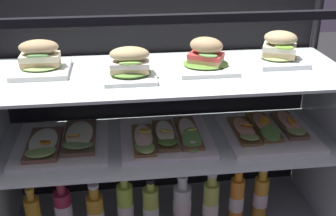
{
  "coord_description": "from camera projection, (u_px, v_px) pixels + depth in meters",
  "views": [
    {
      "loc": [
        -0.17,
        -1.38,
        1.19
      ],
      "look_at": [
        0.0,
        0.0,
        0.55
      ],
      "focal_mm": 45.14,
      "sensor_mm": 36.0,
      "label": 1
    }
  ],
  "objects": [
    {
      "name": "shelf_lower_glass",
      "position": [
        168.0,
        142.0,
        1.59
      ],
      "size": [
        1.27,
        0.46,
        0.01
      ],
      "primitive_type": "cube",
      "color": "silver",
      "rests_on": "riser_lower_tier"
    },
    {
      "name": "juice_bottle_front_fourth",
      "position": [
        151.0,
        209.0,
        1.66
      ],
      "size": [
        0.06,
        0.06,
        0.23
      ],
      "color": "#B5CB4C",
      "rests_on": "case_base_deck"
    },
    {
      "name": "juice_bottle_back_right",
      "position": [
        64.0,
        211.0,
        1.63
      ],
      "size": [
        0.07,
        0.07,
        0.24
      ],
      "color": "#9E2140",
      "rests_on": "case_base_deck"
    },
    {
      "name": "open_sandwich_tray_far_right",
      "position": [
        166.0,
        137.0,
        1.58
      ],
      "size": [
        0.34,
        0.34,
        0.06
      ],
      "color": "white",
      "rests_on": "shelf_lower_glass"
    },
    {
      "name": "open_sandwich_tray_near_left_corner",
      "position": [
        268.0,
        130.0,
        1.63
      ],
      "size": [
        0.34,
        0.34,
        0.07
      ],
      "color": "white",
      "rests_on": "shelf_lower_glass"
    },
    {
      "name": "open_sandwich_tray_mid_left",
      "position": [
        62.0,
        142.0,
        1.55
      ],
      "size": [
        0.34,
        0.34,
        0.06
      ],
      "color": "white",
      "rests_on": "shelf_lower_glass"
    },
    {
      "name": "plated_roll_sandwich_left_of_center",
      "position": [
        130.0,
        66.0,
        1.4
      ],
      "size": [
        0.17,
        0.17,
        0.11
      ],
      "color": "white",
      "rests_on": "shelf_upper_glass"
    },
    {
      "name": "juice_bottle_back_center",
      "position": [
        261.0,
        196.0,
        1.72
      ],
      "size": [
        0.06,
        0.06,
        0.23
      ],
      "color": "gold",
      "rests_on": "case_base_deck"
    },
    {
      "name": "riser_upper_tier",
      "position": [
        168.0,
        109.0,
        1.53
      ],
      "size": [
        1.25,
        0.44,
        0.27
      ],
      "color": "silver",
      "rests_on": "shelf_lower_glass"
    },
    {
      "name": "riser_lower_tier",
      "position": [
        168.0,
        183.0,
        1.67
      ],
      "size": [
        1.25,
        0.44,
        0.36
      ],
      "color": "silver",
      "rests_on": "case_base_deck"
    },
    {
      "name": "plated_roll_sandwich_far_right",
      "position": [
        206.0,
        58.0,
        1.49
      ],
      "size": [
        0.2,
        0.2,
        0.12
      ],
      "color": "white",
      "rests_on": "shelf_upper_glass"
    },
    {
      "name": "juice_bottle_front_right_end",
      "position": [
        96.0,
        213.0,
        1.65
      ],
      "size": [
        0.07,
        0.07,
        0.22
      ],
      "color": "gold",
      "rests_on": "case_base_deck"
    },
    {
      "name": "shelf_upper_glass",
      "position": [
        168.0,
        73.0,
        1.48
      ],
      "size": [
        1.27,
        0.46,
        0.01
      ],
      "primitive_type": "cube",
      "color": "silver",
      "rests_on": "riser_upper_tier"
    },
    {
      "name": "case_frame",
      "position": [
        163.0,
        101.0,
        1.69
      ],
      "size": [
        1.31,
        0.5,
        0.94
      ],
      "color": "black",
      "rests_on": "ground"
    },
    {
      "name": "plated_roll_sandwich_center",
      "position": [
        279.0,
        51.0,
        1.55
      ],
      "size": [
        0.18,
        0.18,
        0.12
      ],
      "color": "white",
      "rests_on": "shelf_upper_glass"
    },
    {
      "name": "juice_bottle_back_left",
      "position": [
        125.0,
        207.0,
        1.67
      ],
      "size": [
        0.07,
        0.07,
        0.24
      ],
      "color": "#B5DB46",
      "rests_on": "case_base_deck"
    },
    {
      "name": "juice_bottle_front_middle",
      "position": [
        237.0,
        199.0,
        1.69
      ],
      "size": [
        0.06,
        0.06,
        0.25
      ],
      "color": "orange",
      "rests_on": "case_base_deck"
    },
    {
      "name": "juice_bottle_front_second",
      "position": [
        182.0,
        204.0,
        1.69
      ],
      "size": [
        0.07,
        0.07,
        0.23
      ],
      "color": "white",
      "rests_on": "case_base_deck"
    },
    {
      "name": "juice_bottle_tucked_behind",
      "position": [
        211.0,
        204.0,
        1.67
      ],
      "size": [
        0.06,
        0.06,
        0.25
      ],
      "color": "#C1D055",
      "rests_on": "case_base_deck"
    },
    {
      "name": "plated_roll_sandwich_mid_left",
      "position": [
        40.0,
        61.0,
        1.45
      ],
      "size": [
        0.19,
        0.19,
        0.12
      ],
      "color": "white",
      "rests_on": "shelf_upper_glass"
    }
  ]
}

